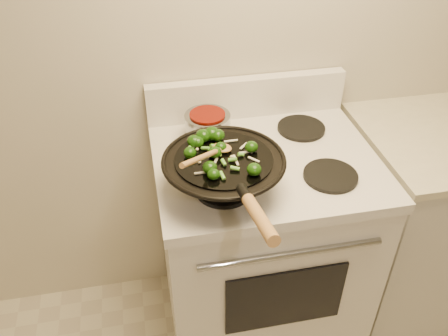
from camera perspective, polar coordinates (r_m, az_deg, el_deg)
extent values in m
plane|color=beige|center=(1.85, 11.29, 17.80)|extent=(3.50, 0.00, 3.50)
cube|color=white|center=(1.98, 4.30, -10.07)|extent=(0.76, 0.64, 0.88)
cube|color=white|center=(1.68, 5.01, 0.70)|extent=(0.78, 0.66, 0.04)
cube|color=white|center=(1.87, 2.73, 8.54)|extent=(0.78, 0.05, 0.16)
cylinder|color=gray|center=(1.52, 8.09, -10.22)|extent=(0.60, 0.02, 0.02)
cube|color=black|center=(1.70, 7.35, -15.37)|extent=(0.42, 0.01, 0.28)
cylinder|color=black|center=(1.51, -0.03, -2.57)|extent=(0.18, 0.18, 0.01)
cylinder|color=black|center=(1.60, 12.69, -0.91)|extent=(0.18, 0.18, 0.01)
cylinder|color=black|center=(1.75, -1.95, 3.59)|extent=(0.18, 0.18, 0.01)
cylinder|color=black|center=(1.83, 9.27, 4.76)|extent=(0.18, 0.18, 0.01)
cube|color=silver|center=(2.33, 24.89, -5.64)|extent=(0.84, 0.60, 0.88)
torus|color=black|center=(1.44, -0.03, 0.98)|extent=(0.38, 0.38, 0.01)
cylinder|color=black|center=(1.44, -0.03, 1.08)|extent=(0.30, 0.30, 0.01)
cylinder|color=black|center=(1.25, 2.46, -3.06)|extent=(0.03, 0.07, 0.04)
cylinder|color=#AE7D44|center=(1.14, 4.35, -6.11)|extent=(0.05, 0.20, 0.07)
ellipsoid|color=#143908|center=(1.50, -2.52, 3.91)|extent=(0.05, 0.05, 0.04)
cylinder|color=#59852F|center=(1.51, -1.96, 3.54)|extent=(0.02, 0.01, 0.02)
ellipsoid|color=#143908|center=(1.48, -3.22, 3.17)|extent=(0.04, 0.04, 0.03)
ellipsoid|color=#143908|center=(1.44, -4.13, 1.86)|extent=(0.04, 0.04, 0.03)
ellipsoid|color=#143908|center=(1.43, -1.11, 1.91)|extent=(0.04, 0.04, 0.03)
cylinder|color=#59852F|center=(1.44, -0.63, 1.63)|extent=(0.02, 0.02, 0.02)
ellipsoid|color=#143908|center=(1.46, 3.32, 2.56)|extent=(0.04, 0.04, 0.04)
ellipsoid|color=#143908|center=(1.52, -1.34, 4.00)|extent=(0.04, 0.04, 0.03)
ellipsoid|color=#143908|center=(1.46, -0.39, 2.54)|extent=(0.04, 0.04, 0.03)
cylinder|color=#59852F|center=(1.47, 0.04, 2.30)|extent=(0.02, 0.02, 0.02)
ellipsoid|color=#143908|center=(1.37, -1.74, 0.07)|extent=(0.04, 0.04, 0.04)
ellipsoid|color=#143908|center=(1.35, -1.27, -0.76)|extent=(0.04, 0.04, 0.03)
ellipsoid|color=#143908|center=(1.51, -1.46, 4.19)|extent=(0.05, 0.05, 0.04)
cylinder|color=#59852F|center=(1.52, -0.89, 3.80)|extent=(0.02, 0.02, 0.02)
ellipsoid|color=#143908|center=(1.51, -0.78, 3.98)|extent=(0.05, 0.05, 0.04)
ellipsoid|color=#143908|center=(1.36, 3.64, -0.17)|extent=(0.04, 0.04, 0.04)
ellipsoid|color=#143908|center=(1.48, -3.62, 3.26)|extent=(0.04, 0.04, 0.04)
cylinder|color=#59852F|center=(1.49, -3.10, 2.95)|extent=(0.02, 0.02, 0.02)
cube|color=#EEEACE|center=(1.37, -2.71, -0.57)|extent=(0.04, 0.01, 0.00)
cube|color=#EEEACE|center=(1.42, -1.04, 0.79)|extent=(0.02, 0.04, 0.00)
cube|color=#EEEACE|center=(1.51, 0.83, 3.28)|extent=(0.04, 0.01, 0.00)
cube|color=#EEEACE|center=(1.47, 3.52, 2.26)|extent=(0.03, 0.04, 0.00)
cube|color=#EEEACE|center=(1.43, 3.59, 1.03)|extent=(0.03, 0.03, 0.00)
cube|color=#EEEACE|center=(1.47, -3.78, 2.27)|extent=(0.02, 0.04, 0.00)
cube|color=#EEEACE|center=(1.42, 1.43, 0.95)|extent=(0.01, 0.05, 0.00)
cube|color=#EEEACE|center=(1.46, 2.85, 1.94)|extent=(0.05, 0.01, 0.00)
cube|color=#EEEACE|center=(1.49, 2.39, 2.68)|extent=(0.03, 0.03, 0.00)
cylinder|color=#5CAB37|center=(1.41, -0.06, 0.68)|extent=(0.02, 0.03, 0.02)
cylinder|color=#5CAB37|center=(1.48, -1.19, 2.70)|extent=(0.02, 0.03, 0.01)
cylinder|color=#5CAB37|center=(1.38, 1.33, -0.04)|extent=(0.03, 0.02, 0.01)
cylinder|color=#5CAB37|center=(1.42, 1.05, 1.02)|extent=(0.02, 0.01, 0.01)
cylinder|color=#5CAB37|center=(1.46, -3.99, 2.19)|extent=(0.03, 0.02, 0.01)
cylinder|color=#5CAB37|center=(1.35, -0.22, -0.92)|extent=(0.02, 0.03, 0.01)
cylinder|color=#5CAB37|center=(1.44, 2.04, 1.65)|extent=(0.03, 0.02, 0.02)
cylinder|color=#5CAB37|center=(1.47, -2.25, 2.38)|extent=(0.02, 0.02, 0.01)
sphere|color=beige|center=(1.42, -2.97, 0.72)|extent=(0.01, 0.01, 0.01)
sphere|color=beige|center=(1.47, -3.25, 2.26)|extent=(0.01, 0.01, 0.01)
sphere|color=beige|center=(1.44, 0.91, 1.36)|extent=(0.01, 0.01, 0.01)
ellipsoid|color=#AE7D44|center=(1.46, -0.24, 2.46)|extent=(0.08, 0.08, 0.02)
cylinder|color=#AE7D44|center=(1.34, -2.56, 1.35)|extent=(0.16, 0.21, 0.12)
cylinder|color=gray|center=(1.72, -1.98, 5.06)|extent=(0.17, 0.17, 0.09)
cylinder|color=#600C04|center=(1.69, -2.02, 6.46)|extent=(0.13, 0.13, 0.01)
cylinder|color=black|center=(1.60, 0.35, 4.16)|extent=(0.05, 0.10, 0.02)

